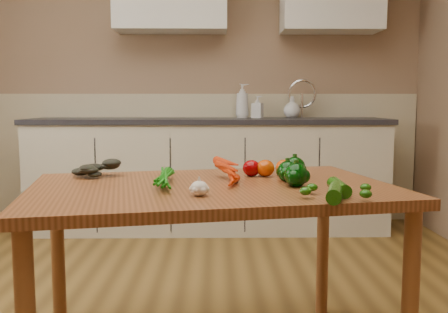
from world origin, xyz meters
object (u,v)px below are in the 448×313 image
table (212,205)px  pepper_b (295,168)px  soap_bottle_c (292,107)px  tomato_b (265,168)px  zucchini_a (339,187)px  pepper_c (296,175)px  tomato_a (252,168)px  tomato_c (284,167)px  soap_bottle_b (257,107)px  leafy_greens (96,166)px  carrot_bunch (209,174)px  garlic_bulb (199,188)px  zucchini_b (335,192)px  pepper_a (287,172)px  soap_bottle_a (242,101)px

table → pepper_b: (0.33, 0.14, 0.12)m
soap_bottle_c → tomato_b: soap_bottle_c is taller
tomato_b → zucchini_a: (0.21, -0.41, -0.01)m
pepper_c → tomato_a: bearing=119.4°
table → tomato_c: (0.31, 0.25, 0.11)m
soap_bottle_b → zucchini_a: (0.08, -2.43, -0.25)m
table → soap_bottle_c: bearing=63.4°
zucchini_a → leafy_greens: bearing=156.7°
tomato_c → zucchini_a: (0.13, -0.45, -0.01)m
pepper_b → carrot_bunch: bearing=-167.5°
zucchini_a → table: bearing=154.9°
soap_bottle_c → table: bearing=93.0°
garlic_bulb → zucchini_b: 0.44m
soap_bottle_c → tomato_c: bearing=99.4°
soap_bottle_b → tomato_a: bearing=-163.1°
pepper_a → pepper_c: (0.02, -0.11, 0.00)m
carrot_bunch → tomato_b: size_ratio=3.22×
table → carrot_bunch: 0.13m
pepper_a → garlic_bulb: bearing=-138.7°
soap_bottle_c → soap_bottle_b: bearing=27.7°
soap_bottle_c → zucchini_b: size_ratio=0.95×
table → pepper_a: size_ratio=18.37×
soap_bottle_a → garlic_bulb: bearing=158.7°
tomato_c → tomato_a: bearing=-166.0°
tomato_a → pepper_c: bearing=-60.6°
leafy_greens → pepper_a: (0.78, -0.12, -0.01)m
carrot_bunch → tomato_a: bearing=30.2°
soap_bottle_c → leafy_greens: size_ratio=0.93×
table → tomato_b: size_ratio=19.13×
soap_bottle_c → pepper_a: (-0.35, -2.21, -0.23)m
leafy_greens → zucchini_b: size_ratio=1.02×
soap_bottle_a → pepper_a: size_ratio=3.48×
carrot_bunch → zucchini_a: 0.52m
zucchini_b → soap_bottle_b: bearing=90.9°
table → pepper_a: 0.33m
tomato_b → tomato_c: bearing=27.8°
pepper_c → zucchini_b: size_ratio=0.46×
table → tomato_a: bearing=41.4°
soap_bottle_a → zucchini_b: size_ratio=1.49×
zucchini_a → soap_bottle_c: bearing=85.1°
table → pepper_b: size_ratio=16.58×
leafy_greens → tomato_b: bearing=1.0°
carrot_bunch → zucchini_a: size_ratio=1.38×
pepper_b → zucchini_a: size_ratio=0.49×
table → garlic_bulb: size_ratio=24.73×
soap_bottle_c → leafy_greens: (-1.13, -2.08, -0.22)m
soap_bottle_a → zucchini_a: size_ratio=1.55×
soap_bottle_c → leafy_greens: bearing=80.5°
pepper_a → zucchini_a: (0.14, -0.27, -0.02)m
soap_bottle_a → zucchini_b: 2.58m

